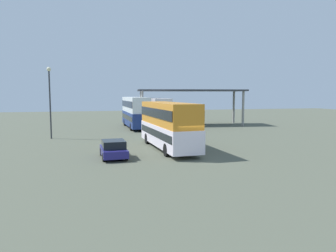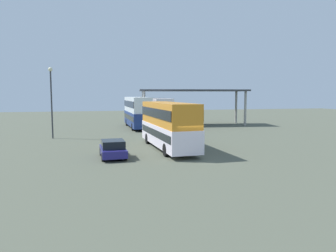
# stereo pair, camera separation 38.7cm
# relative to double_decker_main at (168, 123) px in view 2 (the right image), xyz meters

# --- Properties ---
(ground_plane) EXTENTS (140.00, 140.00, 0.00)m
(ground_plane) POSITION_rel_double_decker_main_xyz_m (0.67, -4.09, -2.22)
(ground_plane) COLOR #515646
(double_decker_main) EXTENTS (2.92, 10.60, 4.03)m
(double_decker_main) POSITION_rel_double_decker_main_xyz_m (0.00, 0.00, 0.00)
(double_decker_main) COLOR white
(double_decker_main) RESTS_ON ground_plane
(parked_hatchback) EXTENTS (1.90, 3.71, 1.35)m
(parked_hatchback) POSITION_rel_double_decker_main_xyz_m (-4.95, -2.87, -1.55)
(parked_hatchback) COLOR navy
(parked_hatchback) RESTS_ON ground_plane
(double_decker_near_canopy) EXTENTS (2.56, 10.99, 4.36)m
(double_decker_near_canopy) POSITION_rel_double_decker_main_xyz_m (-0.14, 17.96, 0.17)
(double_decker_near_canopy) COLOR navy
(double_decker_near_canopy) RESTS_ON ground_plane
(double_decker_mid_row) EXTENTS (2.91, 10.64, 4.19)m
(double_decker_mid_row) POSITION_rel_double_decker_main_xyz_m (3.20, 18.74, 0.08)
(double_decker_mid_row) COLOR navy
(double_decker_mid_row) RESTS_ON ground_plane
(depot_canopy) EXTENTS (17.05, 7.55, 5.49)m
(depot_canopy) POSITION_rel_double_decker_main_xyz_m (8.86, 19.94, 2.85)
(depot_canopy) COLOR #33353A
(depot_canopy) RESTS_ON ground_plane
(lamppost_tall) EXTENTS (0.44, 0.44, 7.61)m
(lamppost_tall) POSITION_rel_double_decker_main_xyz_m (-10.59, 9.21, 2.59)
(lamppost_tall) COLOR #33353A
(lamppost_tall) RESTS_ON ground_plane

